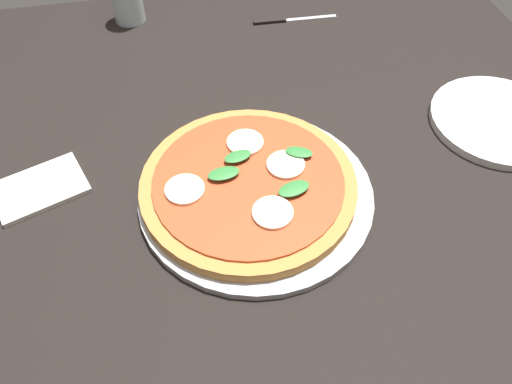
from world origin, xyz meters
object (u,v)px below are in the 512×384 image
(pizza, at_px, (251,184))
(plate_white, at_px, (498,120))
(napkin, at_px, (40,188))
(knife, at_px, (284,20))
(serving_tray, at_px, (256,194))
(dining_table, at_px, (244,212))

(pizza, height_order, plate_white, pizza)
(plate_white, height_order, napkin, plate_white)
(pizza, relative_size, plate_white, 1.40)
(pizza, bearing_deg, knife, -109.62)
(plate_white, bearing_deg, napkin, -0.26)
(pizza, distance_m, knife, 0.48)
(knife, bearing_deg, serving_tray, 71.25)
(pizza, bearing_deg, serving_tray, 130.97)
(dining_table, relative_size, serving_tray, 3.69)
(dining_table, bearing_deg, pizza, 96.33)
(serving_tray, distance_m, pizza, 0.02)
(serving_tray, bearing_deg, knife, -108.75)
(pizza, bearing_deg, dining_table, -83.67)
(dining_table, bearing_deg, plate_white, -176.52)
(plate_white, distance_m, knife, 0.48)
(serving_tray, relative_size, plate_white, 1.53)
(serving_tray, relative_size, pizza, 1.09)
(napkin, bearing_deg, plate_white, 179.74)
(dining_table, height_order, knife, knife)
(serving_tray, height_order, knife, serving_tray)
(dining_table, distance_m, serving_tray, 0.11)
(pizza, distance_m, napkin, 0.32)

